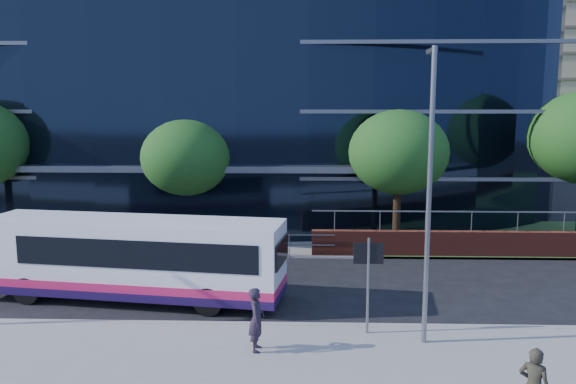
{
  "coord_description": "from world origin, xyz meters",
  "views": [
    {
      "loc": [
        2.71,
        -17.05,
        6.57
      ],
      "look_at": [
        1.92,
        8.0,
        2.8
      ],
      "focal_mm": 35.0,
      "sensor_mm": 36.0,
      "label": 1
    }
  ],
  "objects_px": {
    "tree_far_b": "(186,158)",
    "streetlight_east": "(429,189)",
    "tree_dist_e": "(519,128)",
    "pedestrian": "(257,319)",
    "city_bus": "(136,258)",
    "street_sign": "(368,265)",
    "tree_far_c": "(398,152)"
  },
  "relations": [
    {
      "from": "tree_far_b",
      "to": "streetlight_east",
      "type": "distance_m",
      "value": 14.74
    },
    {
      "from": "tree_dist_e",
      "to": "pedestrian",
      "type": "bearing_deg",
      "value": -117.77
    },
    {
      "from": "tree_far_b",
      "to": "city_bus",
      "type": "xyz_separation_m",
      "value": [
        -0.1,
        -8.06,
        -2.72
      ]
    },
    {
      "from": "street_sign",
      "to": "city_bus",
      "type": "distance_m",
      "value": 8.21
    },
    {
      "from": "tree_far_c",
      "to": "pedestrian",
      "type": "distance_m",
      "value": 13.59
    },
    {
      "from": "pedestrian",
      "to": "tree_far_b",
      "type": "bearing_deg",
      "value": 20.23
    },
    {
      "from": "street_sign",
      "to": "streetlight_east",
      "type": "height_order",
      "value": "streetlight_east"
    },
    {
      "from": "tree_far_c",
      "to": "streetlight_east",
      "type": "distance_m",
      "value": 11.22
    },
    {
      "from": "city_bus",
      "to": "pedestrian",
      "type": "relative_size",
      "value": 6.14
    },
    {
      "from": "tree_far_c",
      "to": "tree_dist_e",
      "type": "xyz_separation_m",
      "value": [
        17.0,
        31.0,
        0.0
      ]
    },
    {
      "from": "street_sign",
      "to": "city_bus",
      "type": "xyz_separation_m",
      "value": [
        -7.6,
        3.02,
        -0.66
      ]
    },
    {
      "from": "streetlight_east",
      "to": "city_bus",
      "type": "xyz_separation_m",
      "value": [
        -9.1,
        3.61,
        -2.95
      ]
    },
    {
      "from": "street_sign",
      "to": "streetlight_east",
      "type": "bearing_deg",
      "value": -21.36
    },
    {
      "from": "tree_far_c",
      "to": "tree_dist_e",
      "type": "distance_m",
      "value": 35.36
    },
    {
      "from": "city_bus",
      "to": "pedestrian",
      "type": "height_order",
      "value": "city_bus"
    },
    {
      "from": "tree_far_c",
      "to": "streetlight_east",
      "type": "xyz_separation_m",
      "value": [
        -1.0,
        -11.17,
        -0.1
      ]
    },
    {
      "from": "tree_far_b",
      "to": "city_bus",
      "type": "bearing_deg",
      "value": -90.73
    },
    {
      "from": "street_sign",
      "to": "tree_far_b",
      "type": "relative_size",
      "value": 0.46
    },
    {
      "from": "streetlight_east",
      "to": "pedestrian",
      "type": "xyz_separation_m",
      "value": [
        -4.58,
        -0.7,
        -3.43
      ]
    },
    {
      "from": "street_sign",
      "to": "city_bus",
      "type": "relative_size",
      "value": 0.26
    },
    {
      "from": "tree_far_b",
      "to": "tree_dist_e",
      "type": "bearing_deg",
      "value": 48.48
    },
    {
      "from": "tree_dist_e",
      "to": "street_sign",
      "type": "bearing_deg",
      "value": -115.12
    },
    {
      "from": "tree_far_c",
      "to": "pedestrian",
      "type": "xyz_separation_m",
      "value": [
        -5.58,
        -11.88,
        -3.52
      ]
    },
    {
      "from": "tree_far_c",
      "to": "pedestrian",
      "type": "height_order",
      "value": "tree_far_c"
    },
    {
      "from": "tree_far_b",
      "to": "tree_dist_e",
      "type": "distance_m",
      "value": 40.74
    },
    {
      "from": "tree_far_c",
      "to": "city_bus",
      "type": "bearing_deg",
      "value": -143.18
    },
    {
      "from": "city_bus",
      "to": "pedestrian",
      "type": "xyz_separation_m",
      "value": [
        4.52,
        -4.31,
        -0.48
      ]
    },
    {
      "from": "tree_dist_e",
      "to": "streetlight_east",
      "type": "xyz_separation_m",
      "value": [
        -18.0,
        -42.17,
        -0.1
      ]
    },
    {
      "from": "tree_far_b",
      "to": "tree_far_c",
      "type": "xyz_separation_m",
      "value": [
        10.0,
        -0.5,
        0.33
      ]
    },
    {
      "from": "tree_far_c",
      "to": "street_sign",
      "type": "bearing_deg",
      "value": -103.29
    },
    {
      "from": "tree_far_b",
      "to": "tree_dist_e",
      "type": "height_order",
      "value": "tree_dist_e"
    },
    {
      "from": "tree_dist_e",
      "to": "city_bus",
      "type": "relative_size",
      "value": 0.61
    }
  ]
}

